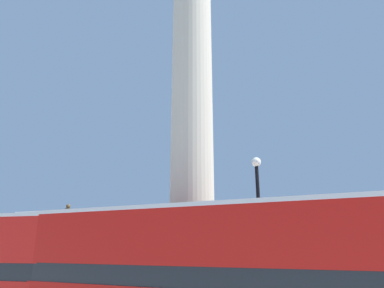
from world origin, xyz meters
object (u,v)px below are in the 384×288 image
(monument_column, at_px, (192,157))
(bus_b, at_px, (176,274))
(equestrian_statue, at_px, (61,274))
(street_lamp, at_px, (261,242))

(monument_column, relative_size, bus_b, 1.85)
(bus_b, height_order, equestrian_statue, equestrian_statue)
(equestrian_statue, xyz_separation_m, street_lamp, (13.18, -5.02, 1.73))
(bus_b, relative_size, equestrian_statue, 1.97)
(monument_column, relative_size, equestrian_statue, 3.64)
(bus_b, distance_m, equestrian_statue, 13.75)
(bus_b, height_order, street_lamp, street_lamp)
(monument_column, height_order, bus_b, monument_column)
(bus_b, relative_size, street_lamp, 1.76)
(street_lamp, bearing_deg, equestrian_statue, 159.13)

